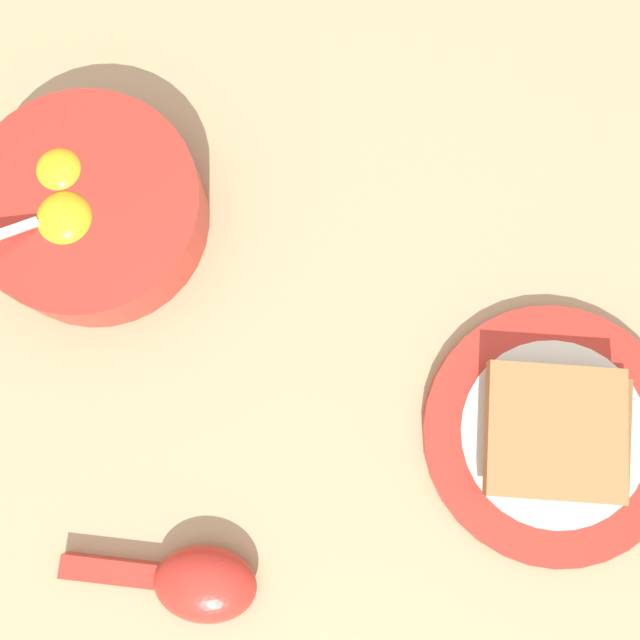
# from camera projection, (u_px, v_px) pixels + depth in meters

# --- Properties ---
(ground_plane) EXTENTS (3.00, 3.00, 0.00)m
(ground_plane) POSITION_uv_depth(u_px,v_px,m) (149.00, 407.00, 0.57)
(ground_plane) COLOR tan
(egg_bowl) EXTENTS (0.17, 0.17, 0.08)m
(egg_bowl) POSITION_uv_depth(u_px,v_px,m) (90.00, 209.00, 0.57)
(egg_bowl) COLOR red
(egg_bowl) RESTS_ON ground_plane
(toast_plate) EXTENTS (0.19, 0.19, 0.01)m
(toast_plate) POSITION_uv_depth(u_px,v_px,m) (552.00, 434.00, 0.56)
(toast_plate) COLOR red
(toast_plate) RESTS_ON ground_plane
(toast_sandwich) EXTENTS (0.14, 0.14, 0.03)m
(toast_sandwich) POSITION_uv_depth(u_px,v_px,m) (558.00, 433.00, 0.54)
(toast_sandwich) COLOR brown
(toast_sandwich) RESTS_ON toast_plate
(soup_spoon) EXTENTS (0.13, 0.12, 0.03)m
(soup_spoon) POSITION_uv_depth(u_px,v_px,m) (193.00, 582.00, 0.54)
(soup_spoon) COLOR red
(soup_spoon) RESTS_ON ground_plane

